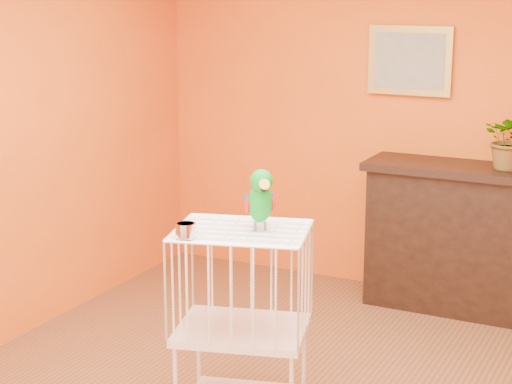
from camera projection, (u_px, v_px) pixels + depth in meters
The scene contains 6 objects.
room_shell at pixel (279, 127), 4.30m from camera, with size 4.50×4.50×4.50m.
console_cabinet at pixel (464, 239), 6.06m from camera, with size 1.43×0.51×1.06m.
framed_picture at pixel (410, 61), 6.19m from camera, with size 0.62×0.04×0.50m.
birdcage at pixel (242, 321), 4.54m from camera, with size 0.79×0.69×1.05m.
feed_cup at pixel (186, 230), 4.27m from camera, with size 0.10×0.10×0.07m, color silver.
parrot at pixel (260, 199), 4.37m from camera, with size 0.23×0.27×0.33m.
Camera 1 is at (1.82, -3.85, 2.28)m, focal length 60.00 mm.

